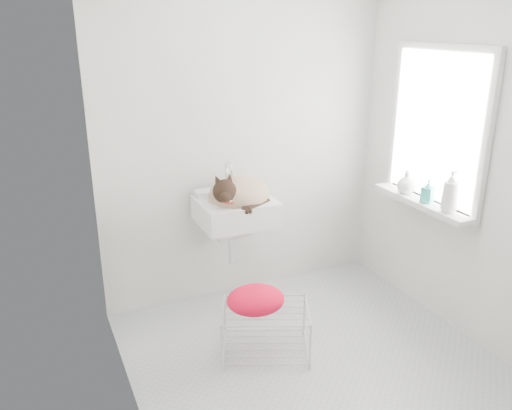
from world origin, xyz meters
name	(u,v)px	position (x,y,z in m)	size (l,w,h in m)	color
floor	(306,354)	(0.00, 0.00, 0.00)	(2.20, 2.00, 0.02)	#A4A7AA
back_wall	(244,134)	(0.00, 1.00, 1.25)	(2.20, 0.02, 2.50)	white
right_wall	(461,149)	(1.10, 0.00, 1.25)	(0.02, 2.00, 2.50)	white
left_wall	(117,192)	(-1.10, 0.00, 1.25)	(0.02, 2.00, 2.50)	white
window_glass	(439,128)	(1.09, 0.20, 1.35)	(0.01, 0.80, 1.00)	white
window_frame	(437,128)	(1.07, 0.20, 1.35)	(0.04, 0.90, 1.10)	white
windowsill	(422,202)	(1.01, 0.20, 0.83)	(0.16, 0.88, 0.04)	white
sink	(235,200)	(-0.18, 0.74, 0.85)	(0.53, 0.46, 0.21)	white
faucet	(226,174)	(-0.18, 0.92, 0.99)	(0.19, 0.13, 0.19)	silver
cat	(238,195)	(-0.17, 0.72, 0.89)	(0.52, 0.46, 0.30)	tan
wire_rack	(265,332)	(-0.23, 0.13, 0.15)	(0.54, 0.37, 0.32)	silver
towel	(256,306)	(-0.30, 0.13, 0.35)	(0.37, 0.26, 0.15)	#D30A00
bottle_a	(448,212)	(1.00, -0.06, 0.85)	(0.09, 0.09, 0.24)	white
bottle_b	(426,202)	(1.00, 0.14, 0.85)	(0.07, 0.08, 0.16)	teal
bottle_c	(405,193)	(1.00, 0.36, 0.85)	(0.13, 0.13, 0.17)	white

